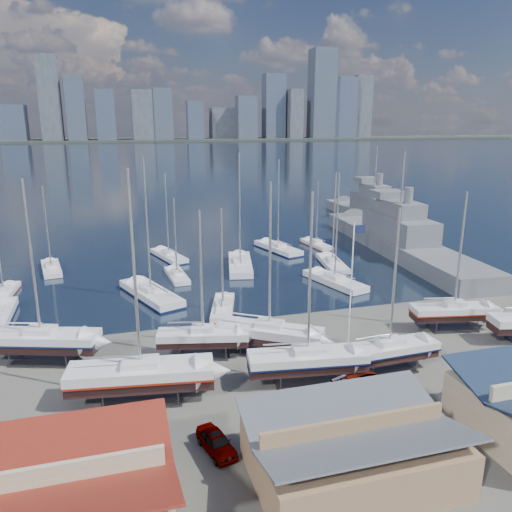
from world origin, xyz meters
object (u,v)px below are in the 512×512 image
object	(u,v)px
sailboat_cradle_0	(42,340)
car_a	(216,442)
naval_ship_west	(373,214)
flagpole	(352,281)
naval_ship_east	(398,242)

from	to	relation	value
sailboat_cradle_0	car_a	xyz separation A→B (m)	(12.45, -16.77, -1.43)
sailboat_cradle_0	naval_ship_west	xyz separation A→B (m)	(60.99, 50.99, -0.43)
flagpole	naval_ship_east	bearing A→B (deg)	52.77
naval_ship_east	flagpole	distance (m)	42.14
sailboat_cradle_0	naval_ship_east	size ratio (longest dim) A/B	0.35
naval_ship_west	car_a	bearing A→B (deg)	146.41
sailboat_cradle_0	car_a	distance (m)	20.94
naval_ship_west	car_a	xyz separation A→B (m)	(-48.54, -67.76, -1.00)
car_a	flagpole	size ratio (longest dim) A/B	0.31
sailboat_cradle_0	naval_ship_west	world-z (taller)	sailboat_cradle_0
naval_ship_east	naval_ship_west	bearing A→B (deg)	-15.70
naval_ship_west	flagpole	xyz separation A→B (m)	(-34.13, -57.80, 5.67)
sailboat_cradle_0	car_a	size ratio (longest dim) A/B	4.22
car_a	sailboat_cradle_0	bearing A→B (deg)	111.99
flagpole	naval_ship_west	bearing A→B (deg)	59.44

